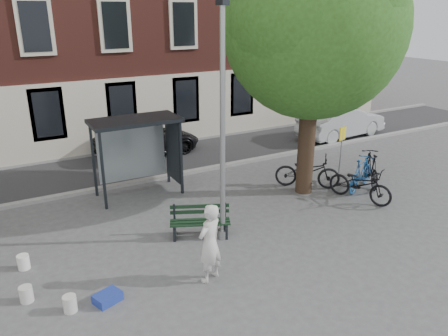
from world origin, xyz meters
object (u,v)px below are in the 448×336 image
bike_b (361,173)px  car_silver (341,121)px  bike_d (371,168)px  bus_shelter (147,138)px  notice_sign (342,142)px  bike_a (307,171)px  bench (200,223)px  car_dark (148,140)px  lamppost (223,140)px  painter (210,243)px  bike_c (360,184)px

bike_b → car_silver: size_ratio=0.41×
bike_d → bike_b: bearing=47.9°
car_silver → bike_b: bearing=137.2°
bus_shelter → notice_sign: size_ratio=1.37×
bike_a → bike_b: size_ratio=1.16×
bus_shelter → bench: bus_shelter is taller
car_dark → notice_sign: notice_sign is taller
car_dark → lamppost: bearing=170.2°
bike_b → car_dark: 8.93m
bike_a → bike_b: (1.50, -1.04, -0.01)m
bike_d → car_silver: size_ratio=0.43×
painter → car_silver: (11.15, 7.62, -0.17)m
bike_a → painter: bearing=160.8°
car_dark → bike_d: bearing=-145.8°
painter → bike_b: (7.05, 2.29, -0.37)m
painter → bench: painter is taller
painter → bike_a: size_ratio=0.85×
car_silver → bus_shelter: bearing=95.2°
bike_c → bike_d: bearing=12.3°
bike_b → bike_d: bearing=-100.0°
bench → bike_c: 5.62m
lamppost → bench: bearing=138.6°
bench → bike_a: size_ratio=0.76×
bus_shelter → car_dark: 4.40m
painter → bike_d: size_ratio=0.94×
bike_a → bike_b: bike_a is taller
lamppost → car_silver: (9.95, 6.06, -2.01)m
lamppost → painter: bearing=-127.5°
bus_shelter → car_silver: bearing=10.5°
painter → bike_a: painter is taller
lamppost → bus_shelter: bearing=98.4°
car_dark → car_silver: bearing=-106.7°
bike_c → car_silver: size_ratio=0.46×
notice_sign → car_silver: bearing=32.4°
bike_d → car_dark: 9.19m
lamppost → bike_a: lamppost is taller
bus_shelter → bike_a: bus_shelter is taller
lamppost → bike_a: 5.19m
bike_a → bike_b: bearing=-85.1°
painter → bike_b: painter is taller
bike_a → bike_c: (0.77, -1.73, -0.02)m
bike_a → bike_d: (2.14, -0.89, 0.02)m
lamppost → bike_d: lamppost is taller
lamppost → bus_shelter: 4.24m
notice_sign → car_dark: bearing=112.6°
bike_a → notice_sign: size_ratio=1.08×
bike_b → notice_sign: (-0.24, 0.80, 0.96)m
bench → notice_sign: notice_sign is taller
bike_b → car_dark: (-5.08, 7.35, 0.05)m
painter → bike_c: bearing=170.4°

